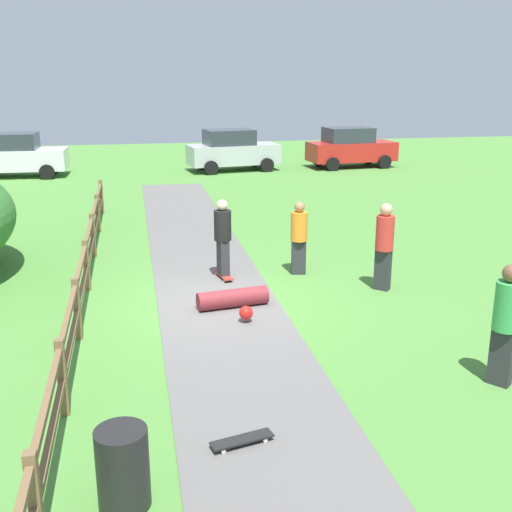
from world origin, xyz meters
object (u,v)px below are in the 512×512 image
skater_riding (223,235)px  bystander_red (384,242)px  skater_fallen (234,299)px  bystander_orange (299,235)px  parked_car_white (16,155)px  parked_car_red (351,147)px  parked_car_silver (232,150)px  skateboard_loose (242,440)px  bystander_green (506,319)px  trash_bin (123,468)px

skater_riding → bystander_red: bearing=-22.9°
skater_riding → skater_fallen: 2.07m
bystander_orange → parked_car_white: (-8.64, 15.87, 0.04)m
parked_car_red → parked_car_silver: bearing=-180.0°
bystander_red → parked_car_white: (-10.11, 17.26, -0.08)m
skater_fallen → skateboard_loose: bearing=-98.0°
skater_riding → bystander_orange: size_ratio=1.06×
bystander_green → parked_car_white: 23.87m
skateboard_loose → bystander_orange: size_ratio=0.49×
parked_car_silver → skater_riding: bearing=-99.8°
skater_riding → bystander_green: bearing=-59.8°
skateboard_loose → bystander_red: size_ratio=0.44×
trash_bin → skateboard_loose: (1.42, 0.84, -0.36)m
skater_riding → parked_car_red: size_ratio=0.41×
bystander_orange → skater_fallen: bearing=-133.1°
bystander_orange → bystander_red: 2.03m
skater_riding → parked_car_silver: bearing=80.2°
parked_car_red → skateboard_loose: bearing=-112.5°
bystander_orange → parked_car_red: (6.82, 15.86, 0.04)m
parked_car_red → skater_riding: bearing=-118.3°
bystander_red → parked_car_silver: (-0.47, 17.25, -0.08)m
skater_riding → parked_car_silver: size_ratio=0.40×
trash_bin → bystander_orange: 8.37m
skater_fallen → bystander_green: bearing=-48.2°
bystander_red → parked_car_silver: 17.26m
skateboard_loose → skater_riding: bearing=83.7°
bystander_green → parked_car_silver: size_ratio=0.42×
skateboard_loose → bystander_green: size_ratio=0.44×
bystander_red → parked_car_white: bearing=120.4°
bystander_orange → bystander_green: bearing=-74.7°
bystander_red → skater_riding: bearing=157.1°
skater_fallen → bystander_red: (3.28, 0.54, 0.84)m
skater_fallen → bystander_red: bearing=9.4°
bystander_green → bystander_red: (-0.09, 4.31, 0.01)m
trash_bin → skater_riding: bearing=73.8°
skater_riding → skateboard_loose: skater_riding is taller
parked_car_silver → parked_car_white: bearing=179.9°
trash_bin → parked_car_silver: (4.88, 23.26, 0.51)m
skateboard_loose → parked_car_silver: (3.46, 22.42, 0.87)m
trash_bin → skateboard_loose: bearing=30.5°
trash_bin → bystander_green: size_ratio=0.49×
skater_riding → parked_car_silver: (2.75, 15.90, -0.06)m
bystander_green → parked_car_silver: parked_car_silver is taller
trash_bin → skateboard_loose: size_ratio=1.09×
parked_car_silver → parked_car_white: 9.64m
trash_bin → bystander_orange: (3.88, 7.40, 0.47)m
trash_bin → skater_riding: (2.13, 7.36, 0.56)m
skateboard_loose → parked_car_red: parked_car_red is taller
skateboard_loose → parked_car_silver: parked_car_silver is taller
skater_riding → bystander_green: 6.56m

